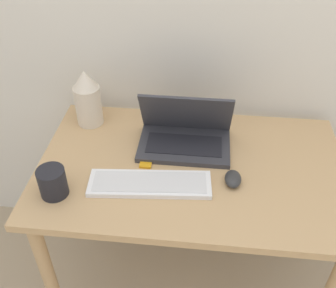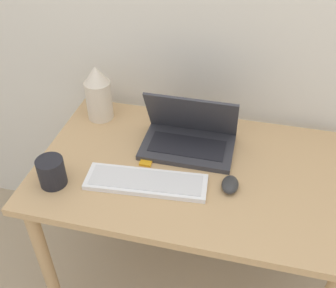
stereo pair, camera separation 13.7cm
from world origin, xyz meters
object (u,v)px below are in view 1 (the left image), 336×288
object	(u,v)px
vase	(88,98)
mug	(53,182)
mouse	(233,179)
laptop	(185,134)
mp3_player	(146,162)
keyboard	(150,184)

from	to	relation	value
vase	mug	xyz separation A→B (m)	(-0.01, -0.42, -0.07)
mouse	vase	xyz separation A→B (m)	(-0.58, 0.30, 0.10)
laptop	mp3_player	size ratio (longest dim) A/B	5.73
laptop	vase	distance (m)	0.42
vase	mug	world-z (taller)	vase
laptop	vase	xyz separation A→B (m)	(-0.40, 0.10, 0.07)
mouse	vase	distance (m)	0.66
vase	keyboard	bearing A→B (deg)	-49.25
mouse	keyboard	bearing A→B (deg)	-170.82
keyboard	mouse	xyz separation A→B (m)	(0.28, 0.05, 0.01)
laptop	keyboard	bearing A→B (deg)	-112.69
keyboard	mp3_player	world-z (taller)	keyboard
vase	laptop	bearing A→B (deg)	-14.54
mp3_player	mouse	bearing A→B (deg)	-12.38
vase	mug	distance (m)	0.42
keyboard	vase	world-z (taller)	vase
mp3_player	mug	distance (m)	0.34
keyboard	mp3_player	size ratio (longest dim) A/B	7.08
vase	mouse	bearing A→B (deg)	-27.36
laptop	vase	size ratio (longest dim) A/B	1.46
mug	keyboard	bearing A→B (deg)	12.56
laptop	mouse	xyz separation A→B (m)	(0.18, -0.20, -0.03)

